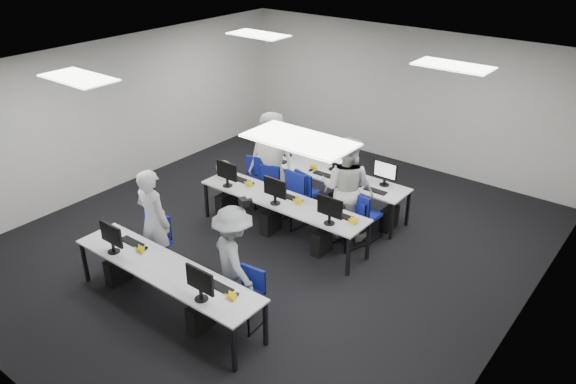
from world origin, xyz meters
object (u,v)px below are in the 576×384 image
Objects in this scene: chair_2 at (252,190)px; chair_1 at (247,308)px; desk_front at (165,271)px; chair_4 at (349,232)px; student_3 at (349,193)px; chair_3 at (294,208)px; chair_0 at (155,256)px; chair_5 at (273,190)px; student_2 at (272,158)px; student_1 at (346,187)px; desk_mid at (282,202)px; student_0 at (154,222)px; chair_6 at (302,202)px; photographer at (234,258)px; chair_7 at (364,224)px.

chair_1 is at bearing -60.99° from chair_2.
chair_4 is at bearing 70.75° from desk_front.
chair_3 is at bearing -179.15° from student_3.
student_3 is at bearing 77.28° from desk_front.
chair_0 is 3.00m from chair_5.
student_2 is at bearing 70.61° from chair_0.
student_1 is 0.23m from student_3.
student_2 is at bearing 105.55° from desk_front.
chair_4 is 0.96× the size of chair_5.
desk_front is 3.68m from student_2.
chair_4 is (1.07, 0.47, -0.42)m from desk_mid.
student_3 is (1.77, -0.04, -0.18)m from student_2.
chair_2 reaches higher than chair_4.
student_3 is at bearing -15.33° from student_2.
chair_1 is at bearing 79.00° from student_1.
chair_5 is 1.88m from student_1.
student_1 reaches higher than student_0.
chair_0 reaches higher than chair_1.
chair_4 is 0.70m from student_3.
desk_front is 3.45× the size of chair_0.
desk_mid is at bearing -57.47° from student_2.
chair_0 is 1.12× the size of chair_1.
desk_front is 3.14m from chair_3.
chair_0 is 0.95× the size of chair_6.
chair_2 is 3.20m from photographer.
student_2 is (-0.86, 0.42, 0.62)m from chair_3.
chair_0 is 1.09× the size of chair_5.
desk_front is 3.48m from chair_2.
chair_4 is 0.83× the size of chair_6.
chair_4 is at bearing 31.31° from chair_0.
chair_0 is at bearing -102.54° from student_2.
chair_5 is at bearing -35.82° from photographer.
student_2 is (-0.07, 3.01, 0.63)m from chair_0.
chair_6 is at bearing -175.88° from chair_4.
chair_6 reaches higher than desk_front.
student_2 reaches higher than chair_5.
chair_7 is 0.61× the size of student_3.
chair_3 reaches higher than chair_1.
chair_3 reaches higher than desk_front.
desk_front is 3.45m from student_1.
desk_mid is 0.89m from chair_6.
chair_6 is at bearing -172.48° from chair_7.
chair_1 is 0.91× the size of chair_7.
photographer is at bearing -81.34° from chair_4.
student_3 is (1.72, 2.90, -0.13)m from student_0.
photographer is (1.89, -2.53, 0.51)m from chair_2.
chair_0 is (-0.91, 0.53, -0.39)m from desk_front.
student_3 is (-0.38, 0.05, 0.45)m from chair_7.
student_2 reaches higher than chair_4.
student_3 reaches higher than chair_6.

